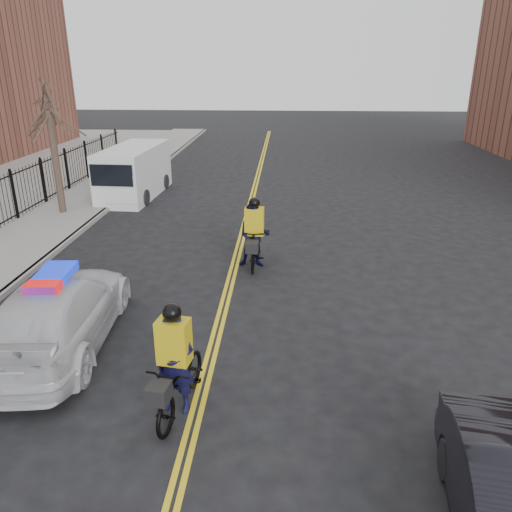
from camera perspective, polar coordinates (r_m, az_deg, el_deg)
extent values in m
plane|color=black|center=(11.11, -4.99, -10.68)|extent=(120.00, 120.00, 0.00)
cube|color=yellow|center=(18.36, -1.77, 2.58)|extent=(0.10, 60.00, 0.01)
cube|color=yellow|center=(18.34, -1.28, 2.57)|extent=(0.10, 60.00, 0.01)
cube|color=gray|center=(20.36, -23.09, 2.94)|extent=(3.00, 60.00, 0.15)
cube|color=gray|center=(19.74, -19.18, 2.94)|extent=(0.20, 60.00, 0.15)
cylinder|color=#3C2C23|center=(21.68, -21.87, 9.83)|extent=(0.28, 0.28, 4.00)
imported|color=silver|center=(11.70, -21.71, -6.11)|extent=(2.59, 5.54, 1.57)
cube|color=#0C26CC|center=(11.36, -22.29, -2.23)|extent=(0.76, 1.48, 0.16)
cube|color=silver|center=(24.22, -13.72, 9.35)|extent=(2.25, 5.46, 2.29)
cube|color=silver|center=(22.13, -15.65, 7.56)|extent=(1.98, 0.89, 1.19)
cube|color=black|center=(21.64, -16.18, 8.84)|extent=(1.79, 0.19, 0.90)
cylinder|color=black|center=(23.29, -17.03, 6.55)|extent=(0.28, 0.71, 0.70)
cylinder|color=black|center=(22.62, -12.59, 6.56)|extent=(0.28, 0.71, 0.70)
cylinder|color=black|center=(26.17, -14.40, 8.34)|extent=(0.28, 0.71, 0.70)
cylinder|color=black|center=(25.58, -10.38, 8.37)|extent=(0.28, 0.71, 0.70)
imported|color=black|center=(9.24, -9.06, -14.02)|extent=(1.07, 2.23, 1.13)
imported|color=black|center=(9.02, -9.21, -11.92)|extent=(0.77, 0.57, 1.93)
cube|color=gold|center=(8.79, -9.37, -9.60)|extent=(0.60, 0.46, 0.81)
sphere|color=black|center=(8.53, -9.59, -6.41)|extent=(0.32, 0.32, 0.32)
cube|color=black|center=(8.50, -11.04, -15.07)|extent=(0.41, 0.45, 0.30)
imported|color=black|center=(15.21, -0.19, 1.14)|extent=(0.66, 2.16, 1.29)
imported|color=black|center=(15.09, -0.19, 2.39)|extent=(0.99, 0.78, 1.99)
cube|color=gold|center=(14.95, -0.19, 3.98)|extent=(0.58, 0.40, 0.84)
sphere|color=black|center=(14.80, -0.19, 6.08)|extent=(0.34, 0.34, 0.34)
cube|color=black|center=(14.39, -0.45, 1.05)|extent=(0.37, 0.42, 0.31)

